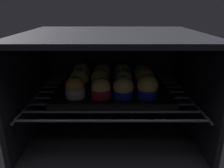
{
  "coord_description": "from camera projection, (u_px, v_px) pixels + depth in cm",
  "views": [
    {
      "loc": [
        -0.1,
        -50.24,
        43.27
      ],
      "look_at": [
        0.0,
        23.97,
        17.01
      ],
      "focal_mm": 34.85,
      "sensor_mm": 36.0,
      "label": 1
    }
  ],
  "objects": [
    {
      "name": "muffin_row0_col0",
      "position": [
        75.0,
        88.0,
        0.71
      ],
      "size": [
        6.4,
        6.4,
        7.03
      ],
      "color": "silver",
      "rests_on": "baking_tray"
    },
    {
      "name": "muffin_row1_col0",
      "position": [
        79.0,
        80.0,
        0.78
      ],
      "size": [
        6.83,
        6.83,
        8.03
      ],
      "color": "#7A238C",
      "rests_on": "baking_tray"
    },
    {
      "name": "muffin_row2_col2",
      "position": [
        122.0,
        74.0,
        0.85
      ],
      "size": [
        6.89,
        6.89,
        7.73
      ],
      "color": "#0C8C84",
      "rests_on": "baking_tray"
    },
    {
      "name": "muffin_row2_col1",
      "position": [
        103.0,
        74.0,
        0.86
      ],
      "size": [
        6.87,
        6.87,
        7.41
      ],
      "color": "red",
      "rests_on": "baking_tray"
    },
    {
      "name": "muffin_row0_col2",
      "position": [
        123.0,
        88.0,
        0.71
      ],
      "size": [
        6.72,
        6.72,
        7.61
      ],
      "color": "#1928B7",
      "rests_on": "baking_tray"
    },
    {
      "name": "muffin_row0_col3",
      "position": [
        147.0,
        87.0,
        0.71
      ],
      "size": [
        6.86,
        6.86,
        7.69
      ],
      "color": "#1928B7",
      "rests_on": "baking_tray"
    },
    {
      "name": "muffin_row1_col2",
      "position": [
        124.0,
        80.0,
        0.78
      ],
      "size": [
        6.4,
        6.4,
        7.82
      ],
      "color": "#0C8C84",
      "rests_on": "baking_tray"
    },
    {
      "name": "baking_tray",
      "position": [
        112.0,
        90.0,
        0.8
      ],
      "size": [
        39.22,
        31.34,
        2.2
      ],
      "color": "black",
      "rests_on": "oven_rack"
    },
    {
      "name": "muffin_row2_col0",
      "position": [
        82.0,
        73.0,
        0.86
      ],
      "size": [
        6.83,
        6.83,
        7.6
      ],
      "color": "#0C8C84",
      "rests_on": "baking_tray"
    },
    {
      "name": "oven_rack",
      "position": [
        112.0,
        95.0,
        0.78
      ],
      "size": [
        54.8,
        42.0,
        0.8
      ],
      "color": "#51515B",
      "rests_on": "oven_cavity"
    },
    {
      "name": "muffin_row0_col1",
      "position": [
        101.0,
        89.0,
        0.71
      ],
      "size": [
        6.4,
        6.4,
        6.79
      ],
      "color": "red",
      "rests_on": "baking_tray"
    },
    {
      "name": "oven_cavity",
      "position": [
        112.0,
        82.0,
        0.81
      ],
      "size": [
        59.0,
        47.0,
        37.0
      ],
      "color": "black",
      "rests_on": "ground"
    },
    {
      "name": "muffin_row2_col3",
      "position": [
        142.0,
        74.0,
        0.85
      ],
      "size": [
        6.56,
        6.56,
        7.49
      ],
      "color": "#7A238C",
      "rests_on": "baking_tray"
    },
    {
      "name": "muffin_row1_col1",
      "position": [
        100.0,
        80.0,
        0.78
      ],
      "size": [
        6.79,
        6.79,
        7.45
      ],
      "color": "#0C8C84",
      "rests_on": "baking_tray"
    },
    {
      "name": "muffin_row1_col3",
      "position": [
        144.0,
        79.0,
        0.79
      ],
      "size": [
        6.77,
        6.77,
        7.83
      ],
      "color": "#1928B7",
      "rests_on": "baking_tray"
    }
  ]
}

